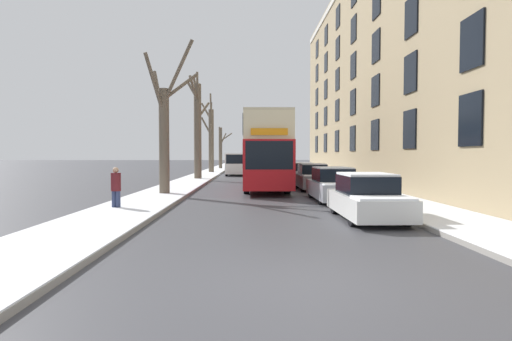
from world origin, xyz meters
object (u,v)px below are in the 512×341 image
Objects in this scene: bare_tree_left_0 at (165,130)px; parked_car_1 at (333,185)px; bare_tree_left_1 at (198,126)px; parked_car_4 at (291,171)px; bare_tree_left_3 at (221,147)px; parked_car_0 at (367,198)px; pedestrian_left_sidewalk at (116,187)px; bare_tree_left_2 at (211,137)px; double_decker_bus at (264,149)px; parked_car_3 at (301,174)px; oncoming_van at (236,163)px; parked_car_2 at (312,178)px.

bare_tree_left_0 reaches higher than parked_car_1.
bare_tree_left_1 is 9.08m from parked_car_4.
parked_car_0 is (7.77, -45.07, -2.54)m from bare_tree_left_3.
bare_tree_left_1 reaches higher than pedestrian_left_sidewalk.
bare_tree_left_0 is at bearing 94.95° from pedestrian_left_sidewalk.
parked_car_0 is 0.91× the size of parked_car_4.
parked_car_1 is at bearing -79.01° from bare_tree_left_3.
parked_car_4 is at bearing -51.34° from bare_tree_left_2.
bare_tree_left_3 is 0.54× the size of double_decker_bus.
bare_tree_left_0 is at bearing -90.07° from bare_tree_left_1.
bare_tree_left_0 is at bearing -131.90° from parked_car_3.
bare_tree_left_0 is 12.11m from parked_car_3.
parked_car_0 is 0.91× the size of parked_car_1.
parked_car_3 is at bearing 70.72° from pedestrian_left_sidewalk.
oncoming_van reaches higher than parked_car_0.
parked_car_3 is at bearing -63.78° from bare_tree_left_2.
pedestrian_left_sidewalk is (-0.64, -5.43, -2.39)m from bare_tree_left_0.
parked_car_2 reaches higher than parked_car_4.
parked_car_3 is at bearing -66.84° from oncoming_van.
parked_car_3 is (-0.00, 11.03, 0.01)m from parked_car_1.
double_decker_bus reaches higher than parked_car_2.
parked_car_0 is 2.53× the size of pedestrian_left_sidewalk.
parked_car_4 is (8.00, -10.00, -3.47)m from bare_tree_left_2.
parked_car_3 is (7.91, 8.81, -2.57)m from bare_tree_left_0.
bare_tree_left_3 is at bearing 89.71° from bare_tree_left_1.
bare_tree_left_1 reaches higher than parked_car_0.
oncoming_van is at bearing 102.40° from parked_car_1.
bare_tree_left_3 reaches higher than parked_car_4.
parked_car_0 is at bearing -90.00° from parked_car_2.
bare_tree_left_1 is 0.79× the size of double_decker_bus.
parked_car_3 is (7.89, -3.79, -3.70)m from bare_tree_left_1.
pedestrian_left_sidewalk is (-8.55, 1.89, 0.21)m from parked_car_0.
bare_tree_left_1 is at bearing 122.26° from double_decker_bus.
parked_car_2 is at bearing -19.18° from double_decker_bus.
oncoming_van is (-2.20, 15.96, -1.23)m from double_decker_bus.
oncoming_van is at bearing 93.89° from pedestrian_left_sidewalk.
parked_car_0 is at bearing -90.00° from parked_car_4.
bare_tree_left_1 is 2.13× the size of parked_car_3.
parked_car_4 is at bearing 90.00° from parked_car_0.
parked_car_0 is at bearing -76.73° from double_decker_bus.
parked_car_1 is (7.91, -2.22, -2.58)m from bare_tree_left_0.
bare_tree_left_2 is at bearing 128.66° from parked_car_4.
double_decker_bus is at bearing -81.49° from bare_tree_left_3.
bare_tree_left_2 is 0.79× the size of double_decker_bus.
oncoming_van is at bearing -56.65° from bare_tree_left_2.
bare_tree_left_2 reaches higher than parked_car_0.
bare_tree_left_3 is at bearing 105.02° from parked_car_3.
bare_tree_left_0 is at bearing -89.79° from bare_tree_left_2.
bare_tree_left_2 is 33.53m from parked_car_0.
bare_tree_left_2 is 2.07× the size of parked_car_1.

